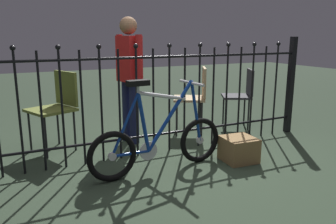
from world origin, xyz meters
TOP-DOWN VIEW (x-y plane):
  - ground_plane at (0.00, 0.00)m, footprint 20.00×20.00m
  - iron_fence at (-0.05, 0.56)m, footprint 3.77×0.07m
  - bicycle at (-0.29, 0.07)m, footprint 1.42×0.40m
  - chair_olive at (-1.05, 1.15)m, footprint 0.57×0.57m
  - chair_charcoal at (1.43, 1.03)m, footprint 0.52×0.52m
  - chair_tan at (0.69, 1.06)m, footprint 0.55×0.55m
  - person_visitor at (-0.22, 1.05)m, footprint 0.25×0.46m
  - display_crate at (0.57, -0.05)m, footprint 0.35×0.35m

SIDE VIEW (x-z plane):
  - ground_plane at x=0.00m, z-range 0.00..0.00m
  - display_crate at x=0.57m, z-range 0.00..0.25m
  - bicycle at x=-0.29m, z-range -0.15..0.75m
  - chair_charcoal at x=1.43m, z-range 0.09..0.91m
  - chair_tan at x=0.69m, z-range 0.10..0.97m
  - chair_olive at x=-1.05m, z-range 0.10..0.99m
  - iron_fence at x=-0.05m, z-range 0.00..1.27m
  - person_visitor at x=-0.22m, z-range 0.13..1.62m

